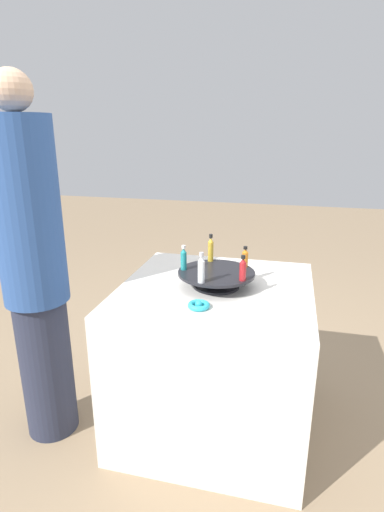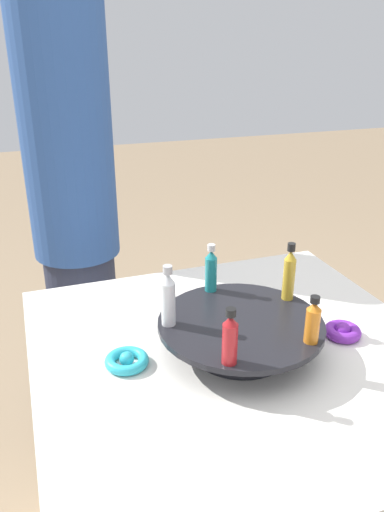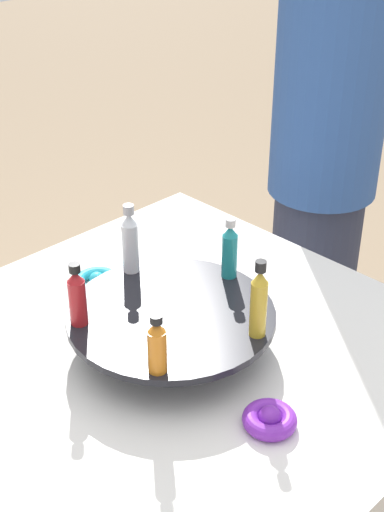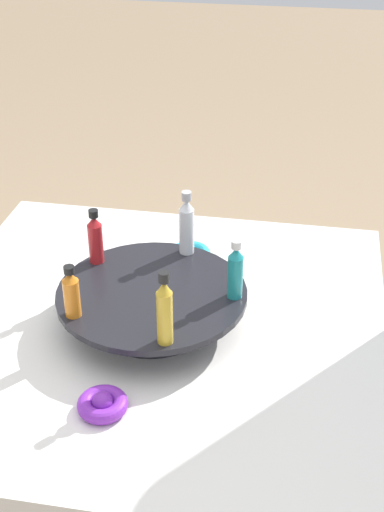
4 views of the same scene
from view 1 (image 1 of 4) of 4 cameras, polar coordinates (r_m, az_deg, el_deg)
ground_plane at (r=2.17m, az=3.09°, el=-22.07°), size 12.00×12.00×0.00m
party_table at (r=1.96m, az=3.26°, el=-14.05°), size 0.85×0.85×0.71m
display_stand at (r=1.78m, az=3.49°, el=-2.95°), size 0.34×0.34×0.07m
bottle_clear at (r=1.63m, az=1.34°, el=-1.84°), size 0.03×0.03×0.13m
bottle_red at (r=1.66m, az=7.27°, el=-1.85°), size 0.03×0.03×0.11m
bottle_orange at (r=1.83m, az=7.59°, el=-0.21°), size 0.03×0.03×0.10m
bottle_gold at (r=1.89m, az=2.69°, el=1.04°), size 0.03×0.03×0.13m
bottle_teal at (r=1.78m, az=-1.20°, el=-0.36°), size 0.03×0.03×0.11m
ribbon_bow_purple at (r=2.01m, az=5.44°, el=-1.59°), size 0.08×0.08×0.03m
ribbon_bow_teal at (r=1.59m, az=0.97°, el=-7.04°), size 0.09×0.09×0.03m
person_figure at (r=1.83m, az=-21.60°, el=-1.89°), size 0.27×0.27×1.61m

